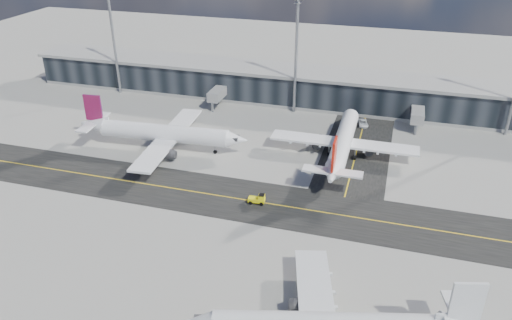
# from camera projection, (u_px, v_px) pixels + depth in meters

# --- Properties ---
(ground) EXTENTS (300.00, 300.00, 0.00)m
(ground) POSITION_uv_depth(u_px,v_px,m) (234.00, 211.00, 87.09)
(ground) COLOR gray
(ground) RESTS_ON ground
(taxiway_lanes) EXTENTS (180.00, 63.00, 0.03)m
(taxiway_lanes) POSITION_uv_depth(u_px,v_px,m) (271.00, 184.00, 95.23)
(taxiway_lanes) COLOR black
(taxiway_lanes) RESTS_ON ground
(terminal_concourse) EXTENTS (152.00, 19.80, 8.80)m
(terminal_concourse) POSITION_uv_depth(u_px,v_px,m) (300.00, 88.00, 131.84)
(terminal_concourse) COLOR black
(terminal_concourse) RESTS_ON ground
(floodlight_masts) EXTENTS (102.50, 0.70, 28.90)m
(floodlight_masts) POSITION_uv_depth(u_px,v_px,m) (296.00, 52.00, 120.62)
(floodlight_masts) COLOR gray
(floodlight_masts) RESTS_ON ground
(airliner_af) EXTENTS (37.68, 32.15, 11.16)m
(airliner_af) POSITION_uv_depth(u_px,v_px,m) (162.00, 133.00, 107.20)
(airliner_af) COLOR white
(airliner_af) RESTS_ON ground
(airliner_redtail) EXTENTS (30.93, 36.38, 10.81)m
(airliner_redtail) POSITION_uv_depth(u_px,v_px,m) (343.00, 142.00, 103.54)
(airliner_redtail) COLOR white
(airliner_redtail) RESTS_ON ground
(baggage_tug) EXTENTS (3.07, 1.75, 1.85)m
(baggage_tug) POSITION_uv_depth(u_px,v_px,m) (258.00, 199.00, 88.80)
(baggage_tug) COLOR #FBF20D
(baggage_tug) RESTS_ON ground
(service_van) EXTENTS (3.12, 4.95, 1.28)m
(service_van) POSITION_uv_depth(u_px,v_px,m) (363.00, 123.00, 119.68)
(service_van) COLOR white
(service_van) RESTS_ON ground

